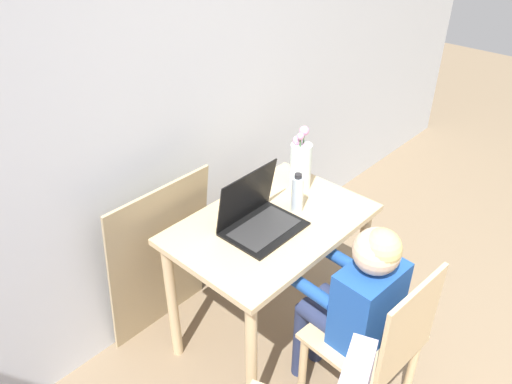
% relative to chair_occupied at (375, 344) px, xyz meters
% --- Properties ---
extents(wall_back, '(6.40, 0.05, 2.50)m').
position_rel_chair_occupied_xyz_m(wall_back, '(-0.22, 1.20, 0.80)').
color(wall_back, silver).
rests_on(wall_back, ground_plane).
extents(dining_table, '(0.93, 0.62, 0.74)m').
position_rel_chair_occupied_xyz_m(dining_table, '(0.05, 0.62, 0.17)').
color(dining_table, '#D6B784').
rests_on(dining_table, ground_plane).
extents(chair_occupied, '(0.43, 0.43, 0.85)m').
position_rel_chair_occupied_xyz_m(chair_occupied, '(0.00, 0.00, 0.00)').
color(chair_occupied, '#D6B784').
rests_on(chair_occupied, ground_plane).
extents(person_seated, '(0.32, 0.44, 1.00)m').
position_rel_chair_occupied_xyz_m(person_seated, '(0.01, 0.12, 0.19)').
color(person_seated, '#1E4C9E').
rests_on(person_seated, ground_plane).
extents(laptop, '(0.35, 0.26, 0.26)m').
position_rel_chair_occupied_xyz_m(laptop, '(-0.02, 0.64, 0.35)').
color(laptop, black).
rests_on(laptop, dining_table).
extents(flower_vase, '(0.11, 0.11, 0.33)m').
position_rel_chair_occupied_xyz_m(flower_vase, '(0.37, 0.71, 0.43)').
color(flower_vase, silver).
rests_on(flower_vase, dining_table).
extents(water_bottle, '(0.06, 0.06, 0.20)m').
position_rel_chair_occupied_xyz_m(water_bottle, '(0.19, 0.59, 0.39)').
color(water_bottle, silver).
rests_on(water_bottle, dining_table).
extents(cardboard_panel, '(0.59, 0.14, 0.90)m').
position_rel_chair_occupied_xyz_m(cardboard_panel, '(-0.27, 1.07, 0.00)').
color(cardboard_panel, tan).
rests_on(cardboard_panel, ground_plane).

